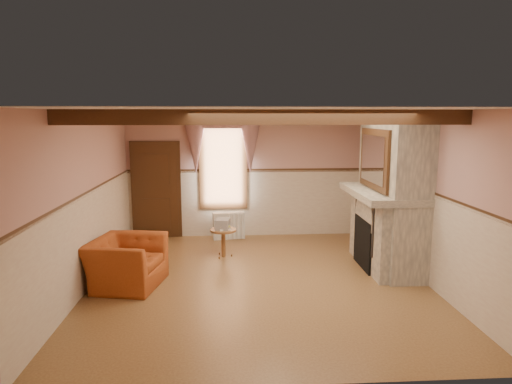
{
  "coord_description": "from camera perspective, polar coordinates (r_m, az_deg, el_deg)",
  "views": [
    {
      "loc": [
        -0.49,
        -7.23,
        2.72
      ],
      "look_at": [
        0.0,
        0.8,
        1.37
      ],
      "focal_mm": 32.0,
      "sensor_mm": 36.0,
      "label": 1
    }
  ],
  "objects": [
    {
      "name": "wall_left",
      "position": [
        7.69,
        -20.56,
        -0.98
      ],
      "size": [
        0.02,
        6.0,
        2.8
      ],
      "primitive_type": "cube",
      "color": "tan",
      "rests_on": "floor"
    },
    {
      "name": "mantel_clock",
      "position": [
        9.08,
        14.05,
        1.63
      ],
      "size": [
        0.14,
        0.24,
        0.2
      ],
      "primitive_type": "cube",
      "color": "black",
      "rests_on": "mantel"
    },
    {
      "name": "ceiling",
      "position": [
        7.25,
        0.37,
        10.15
      ],
      "size": [
        5.5,
        6.0,
        0.01
      ],
      "primitive_type": "cube",
      "color": "silver",
      "rests_on": "wall_back"
    },
    {
      "name": "wall_front",
      "position": [
        4.46,
        3.01,
        -7.7
      ],
      "size": [
        5.5,
        0.02,
        2.8
      ],
      "primitive_type": "cube",
      "color": "tan",
      "rests_on": "floor"
    },
    {
      "name": "floor",
      "position": [
        7.74,
        0.35,
        -11.06
      ],
      "size": [
        5.5,
        6.0,
        0.01
      ],
      "primitive_type": "cube",
      "color": "brown",
      "rests_on": "ground"
    },
    {
      "name": "oil_lamp",
      "position": [
        8.67,
        14.91,
        1.5
      ],
      "size": [
        0.11,
        0.11,
        0.28
      ],
      "primitive_type": "cylinder",
      "color": "#C27E36",
      "rests_on": "mantel"
    },
    {
      "name": "jar_yellow",
      "position": [
        8.05,
        16.38,
        0.27
      ],
      "size": [
        0.06,
        0.06,
        0.12
      ],
      "primitive_type": "cylinder",
      "color": "yellow",
      "rests_on": "mantel"
    },
    {
      "name": "overmantel_mirror",
      "position": [
        8.27,
        14.5,
        4.01
      ],
      "size": [
        0.06,
        1.44,
        1.04
      ],
      "primitive_type": "cube",
      "color": "silver",
      "rests_on": "fireplace"
    },
    {
      "name": "wainscot",
      "position": [
        7.51,
        0.35,
        -5.7
      ],
      "size": [
        5.5,
        6.0,
        1.5
      ],
      "primitive_type": null,
      "color": "beige",
      "rests_on": "floor"
    },
    {
      "name": "side_table",
      "position": [
        8.95,
        -4.1,
        -6.37
      ],
      "size": [
        0.54,
        0.54,
        0.55
      ],
      "primitive_type": "cylinder",
      "rotation": [
        0.0,
        0.0,
        -0.07
      ],
      "color": "brown",
      "rests_on": "floor"
    },
    {
      "name": "chair_rail",
      "position": [
        7.35,
        0.36,
        -0.04
      ],
      "size": [
        5.5,
        6.0,
        0.08
      ],
      "primitive_type": null,
      "color": "black",
      "rests_on": "wainscot"
    },
    {
      "name": "window",
      "position": [
        10.25,
        -4.13,
        3.49
      ],
      "size": [
        1.06,
        0.08,
        2.02
      ],
      "primitive_type": "cube",
      "color": "white",
      "rests_on": "wall_back"
    },
    {
      "name": "fireplace",
      "position": [
        8.46,
        16.69,
        0.13
      ],
      "size": [
        0.85,
        2.0,
        2.8
      ],
      "primitive_type": "cube",
      "color": "gray",
      "rests_on": "floor"
    },
    {
      "name": "book_stack",
      "position": [
        8.87,
        -4.19,
        -4.01
      ],
      "size": [
        0.31,
        0.36,
        0.2
      ],
      "primitive_type": "cube",
      "rotation": [
        0.0,
        0.0,
        -0.17
      ],
      "color": "#B7AD8C",
      "rests_on": "side_table"
    },
    {
      "name": "mantel",
      "position": [
        8.4,
        15.53,
        -0.15
      ],
      "size": [
        1.05,
        2.05,
        0.12
      ],
      "primitive_type": "cube",
      "color": "gray",
      "rests_on": "fireplace"
    },
    {
      "name": "ceiling_beam_back",
      "position": [
        8.44,
        -0.19,
        9.38
      ],
      "size": [
        5.5,
        0.18,
        0.2
      ],
      "primitive_type": "cube",
      "color": "black",
      "rests_on": "ceiling"
    },
    {
      "name": "wall_back",
      "position": [
        10.32,
        -0.77,
        2.16
      ],
      "size": [
        5.5,
        0.02,
        2.8
      ],
      "primitive_type": "cube",
      "color": "tan",
      "rests_on": "floor"
    },
    {
      "name": "ceiling_beam_front",
      "position": [
        6.05,
        1.16,
        9.33
      ],
      "size": [
        5.5,
        0.18,
        0.2
      ],
      "primitive_type": "cube",
      "color": "black",
      "rests_on": "ceiling"
    },
    {
      "name": "armchair",
      "position": [
        7.72,
        -15.92,
        -8.46
      ],
      "size": [
        1.25,
        1.37,
        0.77
      ],
      "primitive_type": "imported",
      "rotation": [
        0.0,
        0.0,
        1.37
      ],
      "color": "#994219",
      "rests_on": "floor"
    },
    {
      "name": "door",
      "position": [
        10.43,
        -12.36,
        0.07
      ],
      "size": [
        1.1,
        0.1,
        2.1
      ],
      "primitive_type": "cube",
      "color": "black",
      "rests_on": "floor"
    },
    {
      "name": "bowl",
      "position": [
        8.21,
        16.0,
        0.31
      ],
      "size": [
        0.33,
        0.33,
        0.08
      ],
      "primitive_type": "imported",
      "color": "brown",
      "rests_on": "mantel"
    },
    {
      "name": "candle_red",
      "position": [
        7.77,
        17.14,
        0.06
      ],
      "size": [
        0.06,
        0.06,
        0.16
      ],
      "primitive_type": "cylinder",
      "color": "maroon",
      "rests_on": "mantel"
    },
    {
      "name": "radiator",
      "position": [
        10.22,
        -3.42,
        -4.21
      ],
      "size": [
        0.72,
        0.29,
        0.6
      ],
      "primitive_type": "cube",
      "rotation": [
        0.0,
        0.0,
        0.17
      ],
      "color": "silver",
      "rests_on": "floor"
    },
    {
      "name": "window_drapes",
      "position": [
        10.12,
        -4.17,
        6.82
      ],
      "size": [
        1.3,
        0.14,
        1.4
      ],
      "primitive_type": "cube",
      "color": "gray",
      "rests_on": "wall_back"
    },
    {
      "name": "wall_right",
      "position": [
        8.03,
        20.34,
        -0.54
      ],
      "size": [
        0.02,
        6.0,
        2.8
      ],
      "primitive_type": "cube",
      "color": "tan",
      "rests_on": "floor"
    },
    {
      "name": "firebox",
      "position": [
        8.52,
        13.69,
        -6.21
      ],
      "size": [
        0.2,
        0.95,
        0.9
      ],
      "primitive_type": "cube",
      "color": "black",
      "rests_on": "floor"
    }
  ]
}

